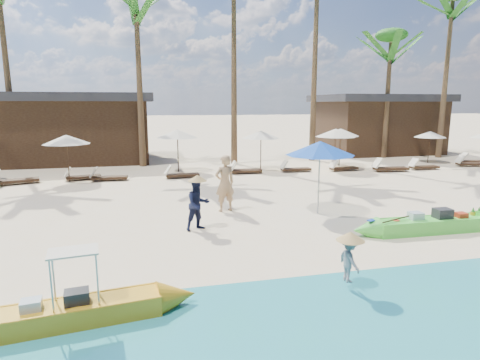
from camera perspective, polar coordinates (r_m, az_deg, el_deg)
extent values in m
plane|color=beige|center=(11.14, 3.81, -8.41)|extent=(240.00, 240.00, 0.00)
cube|color=tan|center=(6.96, 16.75, -21.39)|extent=(240.00, 4.50, 0.01)
cube|color=#4FD741|center=(12.87, 25.27, -5.86)|extent=(3.33, 0.76, 0.40)
cube|color=white|center=(12.87, 25.28, -5.77)|extent=(2.87, 0.56, 0.18)
cube|color=#262628|center=(13.05, 26.85, -4.44)|extent=(0.48, 0.38, 0.37)
cube|color=silver|center=(12.60, 23.69, -4.87)|extent=(0.37, 0.32, 0.29)
cube|color=#B02F17|center=(13.39, 28.90, -4.56)|extent=(0.32, 0.27, 0.23)
cylinder|color=#B02F17|center=(12.28, 21.26, -5.57)|extent=(0.23, 0.23, 0.09)
cylinder|color=#262628|center=(12.06, 20.47, -5.83)|extent=(0.21, 0.21, 0.08)
sphere|color=tan|center=(11.92, 19.07, -5.66)|extent=(0.19, 0.19, 0.19)
cylinder|color=gold|center=(13.84, 30.18, -4.31)|extent=(0.15, 0.15, 0.19)
cylinder|color=gold|center=(13.98, 30.82, -4.23)|extent=(0.15, 0.15, 0.19)
cube|color=gold|center=(7.65, -23.57, -17.17)|extent=(3.17, 1.05, 0.37)
cube|color=white|center=(7.64, -23.59, -17.04)|extent=(2.72, 0.81, 0.17)
cube|color=#262628|center=(7.53, -22.18, -15.40)|extent=(0.43, 0.36, 0.29)
cube|color=silver|center=(7.60, -27.55, -15.76)|extent=(0.35, 0.31, 0.26)
cube|color=beige|center=(7.21, -22.66, -9.37)|extent=(0.85, 0.64, 0.03)
imported|color=tan|center=(13.71, -2.17, -0.47)|extent=(0.81, 0.63, 1.96)
imported|color=#121733|center=(11.79, -6.02, -3.49)|extent=(0.89, 0.79, 1.53)
imported|color=gray|center=(8.33, 15.28, -10.88)|extent=(0.39, 0.62, 0.91)
cylinder|color=#99999E|center=(13.65, 11.16, 0.17)|extent=(0.05, 0.05, 2.38)
cone|color=#1348B5|center=(13.50, 11.32, 4.46)|extent=(2.28, 2.28, 0.47)
cube|color=#392717|center=(21.15, -29.13, -0.09)|extent=(1.94, 1.07, 0.13)
cylinder|color=#392717|center=(20.62, -23.30, 2.74)|extent=(0.05, 0.05, 2.17)
cone|color=beige|center=(20.53, -23.49, 5.32)|extent=(2.17, 2.17, 0.43)
cube|color=#392717|center=(21.02, -21.35, 0.42)|extent=(1.67, 0.84, 0.11)
cube|color=beige|center=(20.94, -23.32, 1.03)|extent=(0.46, 0.58, 0.47)
cube|color=#392717|center=(20.34, -18.04, 0.32)|extent=(1.67, 0.62, 0.12)
cube|color=beige|center=(20.41, -20.10, 1.05)|extent=(0.40, 0.55, 0.48)
cylinder|color=#392717|center=(21.98, -8.82, 4.04)|extent=(0.06, 0.06, 2.24)
cone|color=beige|center=(21.89, -8.90, 6.54)|extent=(2.24, 2.24, 0.45)
cube|color=#392717|center=(20.26, -8.16, 0.71)|extent=(1.65, 0.58, 0.12)
cube|color=beige|center=(20.14, -10.21, 1.42)|extent=(0.38, 0.54, 0.48)
cylinder|color=#392717|center=(22.54, 2.97, 4.17)|extent=(0.05, 0.05, 2.12)
cone|color=beige|center=(22.46, 2.99, 6.48)|extent=(2.12, 2.12, 0.42)
cube|color=#392717|center=(21.29, 0.90, 1.28)|extent=(1.60, 0.61, 0.11)
cube|color=beige|center=(21.13, -0.94, 1.97)|extent=(0.38, 0.53, 0.46)
cube|color=#392717|center=(21.45, 0.87, 1.38)|extent=(1.71, 0.70, 0.12)
cube|color=beige|center=(21.31, -1.09, 2.12)|extent=(0.43, 0.57, 0.49)
cylinder|color=#392717|center=(22.96, 13.34, 4.16)|extent=(0.06, 0.06, 2.24)
cone|color=beige|center=(22.87, 13.44, 6.55)|extent=(2.24, 2.24, 0.45)
cube|color=#392717|center=(22.05, 7.97, 1.52)|extent=(1.61, 0.55, 0.11)
cube|color=beige|center=(21.78, 6.24, 2.20)|extent=(0.37, 0.52, 0.47)
cube|color=#392717|center=(22.94, 14.56, 1.63)|extent=(1.61, 0.65, 0.11)
cube|color=beige|center=(22.53, 13.12, 2.24)|extent=(0.40, 0.54, 0.46)
cylinder|color=#392717|center=(24.44, 14.01, 4.43)|extent=(0.05, 0.05, 2.16)
cone|color=beige|center=(24.36, 14.11, 6.61)|extent=(2.16, 2.16, 0.43)
cube|color=#392717|center=(23.46, 20.67, 1.54)|extent=(1.90, 0.78, 0.13)
cube|color=beige|center=(23.04, 18.93, 2.32)|extent=(0.47, 0.64, 0.54)
cylinder|color=#392717|center=(27.77, 25.28, 4.19)|extent=(0.05, 0.05, 1.92)
cone|color=beige|center=(27.70, 25.42, 5.89)|extent=(1.92, 1.92, 0.38)
cube|color=#392717|center=(24.92, 24.74, 1.70)|extent=(1.63, 0.55, 0.11)
cube|color=beige|center=(24.45, 23.45, 2.32)|extent=(0.37, 0.53, 0.47)
cube|color=#392717|center=(27.46, 30.07, 2.00)|extent=(1.74, 0.88, 0.12)
cube|color=beige|center=(27.06, 28.79, 2.64)|extent=(0.48, 0.61, 0.49)
cube|color=#392717|center=(28.58, 30.52, 2.27)|extent=(1.87, 1.06, 0.13)
cube|color=beige|center=(28.20, 29.16, 2.94)|extent=(0.55, 0.67, 0.52)
cone|color=brown|center=(26.24, -30.25, 13.29)|extent=(0.40, 0.40, 10.89)
cone|color=brown|center=(24.36, -14.14, 13.73)|extent=(0.40, 0.40, 10.08)
cone|color=brown|center=(24.71, -0.87, 15.38)|extent=(0.40, 0.40, 11.26)
cone|color=brown|center=(26.77, 10.61, 16.90)|extent=(0.40, 0.40, 13.16)
cone|color=brown|center=(29.29, 20.21, 10.90)|extent=(0.40, 0.40, 8.07)
ellipsoid|color=#185F17|center=(29.61, 20.74, 18.72)|extent=(2.08, 2.08, 0.88)
cone|color=brown|center=(30.86, 27.20, 12.73)|extent=(0.40, 0.40, 10.64)
cube|color=#392717|center=(28.04, -23.33, 6.34)|extent=(10.00, 6.00, 3.80)
cube|color=#2D2D33|center=(27.99, -23.66, 10.72)|extent=(10.80, 6.60, 0.50)
cube|color=#392717|center=(32.47, 18.81, 7.13)|extent=(8.00, 6.00, 3.80)
cube|color=#2D2D33|center=(32.43, 19.04, 10.92)|extent=(8.80, 6.60, 0.50)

